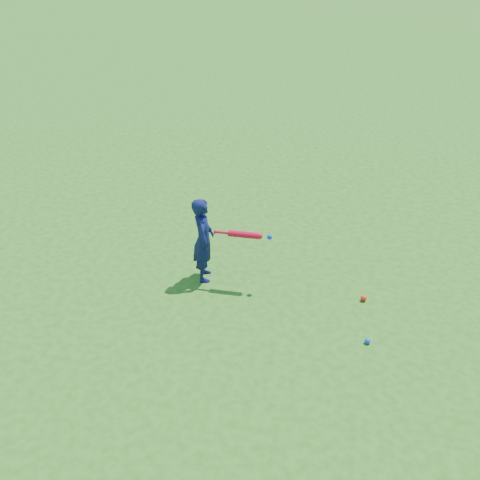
{
  "coord_description": "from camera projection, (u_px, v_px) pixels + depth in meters",
  "views": [
    {
      "loc": [
        2.5,
        -5.6,
        4.15
      ],
      "look_at": [
        1.23,
        0.36,
        0.65
      ],
      "focal_mm": 40.0,
      "sensor_mm": 36.0,
      "label": 1
    }
  ],
  "objects": [
    {
      "name": "ground",
      "position": [
        146.0,
        285.0,
        7.27
      ],
      "size": [
        80.0,
        80.0,
        0.0
      ],
      "primitive_type": "plane",
      "color": "#236016",
      "rests_on": "ground"
    },
    {
      "name": "ground_ball_blue",
      "position": [
        368.0,
        341.0,
        6.21
      ],
      "size": [
        0.07,
        0.07,
        0.07
      ],
      "primitive_type": "sphere",
      "color": "blue",
      "rests_on": "ground"
    },
    {
      "name": "child",
      "position": [
        203.0,
        240.0,
        7.14
      ],
      "size": [
        0.39,
        0.5,
        1.2
      ],
      "primitive_type": "imported",
      "rotation": [
        0.0,
        0.0,
        1.83
      ],
      "color": "#0E1442",
      "rests_on": "ground"
    },
    {
      "name": "ground_ball_red",
      "position": [
        364.0,
        298.0,
        6.93
      ],
      "size": [
        0.08,
        0.08,
        0.08
      ],
      "primitive_type": "sphere",
      "color": "red",
      "rests_on": "ground"
    },
    {
      "name": "bat_swing",
      "position": [
        246.0,
        235.0,
        6.91
      ],
      "size": [
        0.77,
        0.09,
        0.09
      ],
      "rotation": [
        0.0,
        0.0,
        0.01
      ],
      "color": "red",
      "rests_on": "ground"
    }
  ]
}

